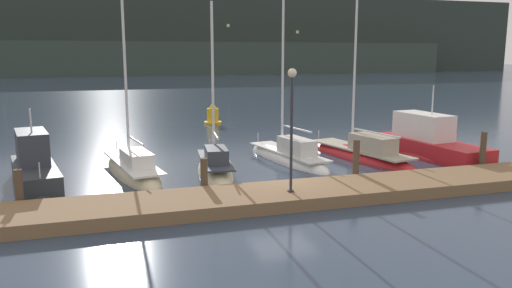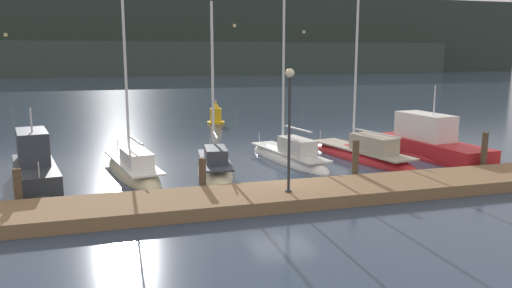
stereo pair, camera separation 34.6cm
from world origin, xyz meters
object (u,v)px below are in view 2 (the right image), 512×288
(sailboat_berth_2, at_px, (133,171))
(dock_lamppost, at_px, (289,111))
(sailboat_berth_3, at_px, (215,170))
(sailboat_berth_4, at_px, (289,158))
(motorboat_berth_1, at_px, (36,175))
(channel_buoy, at_px, (216,115))
(sailboat_berth_5, at_px, (362,155))
(motorboat_berth_6, at_px, (432,149))

(sailboat_berth_2, bearing_deg, dock_lamppost, -50.84)
(sailboat_berth_3, relative_size, sailboat_berth_4, 0.76)
(motorboat_berth_1, bearing_deg, sailboat_berth_3, -1.73)
(sailboat_berth_2, bearing_deg, channel_buoy, 65.19)
(sailboat_berth_5, xyz_separation_m, motorboat_berth_6, (3.75, -0.62, 0.27))
(motorboat_berth_6, bearing_deg, sailboat_berth_2, 177.81)
(dock_lamppost, bearing_deg, motorboat_berth_6, 29.63)
(sailboat_berth_5, bearing_deg, dock_lamppost, -135.09)
(motorboat_berth_1, height_order, sailboat_berth_3, sailboat_berth_3)
(sailboat_berth_4, bearing_deg, motorboat_berth_6, -8.99)
(sailboat_berth_5, distance_m, motorboat_berth_6, 3.81)
(sailboat_berth_2, height_order, channel_buoy, sailboat_berth_2)
(motorboat_berth_1, xyz_separation_m, sailboat_berth_5, (15.64, 0.86, -0.24))
(sailboat_berth_3, xyz_separation_m, sailboat_berth_4, (4.21, 1.67, 0.01))
(sailboat_berth_4, relative_size, motorboat_berth_6, 1.42)
(motorboat_berth_1, distance_m, channel_buoy, 19.56)
(motorboat_berth_6, bearing_deg, sailboat_berth_4, 171.01)
(sailboat_berth_2, xyz_separation_m, sailboat_berth_4, (7.79, 0.61, 0.03))
(sailboat_berth_2, distance_m, channel_buoy, 16.87)
(sailboat_berth_2, relative_size, sailboat_berth_4, 0.90)
(sailboat_berth_3, bearing_deg, channel_buoy, 77.95)
(sailboat_berth_5, distance_m, channel_buoy, 15.95)
(sailboat_berth_3, xyz_separation_m, motorboat_berth_6, (11.81, 0.46, 0.30))
(motorboat_berth_1, height_order, dock_lamppost, dock_lamppost)
(sailboat_berth_5, bearing_deg, sailboat_berth_2, -179.84)
(channel_buoy, bearing_deg, sailboat_berth_4, -87.20)
(sailboat_berth_4, height_order, motorboat_berth_6, sailboat_berth_4)
(sailboat_berth_2, bearing_deg, motorboat_berth_6, -2.19)
(motorboat_berth_1, relative_size, sailboat_berth_4, 0.57)
(sailboat_berth_4, bearing_deg, sailboat_berth_3, -158.40)
(dock_lamppost, bearing_deg, sailboat_berth_3, 106.88)
(motorboat_berth_1, relative_size, sailboat_berth_3, 0.74)
(sailboat_berth_3, bearing_deg, sailboat_berth_2, 163.61)
(dock_lamppost, bearing_deg, motorboat_berth_1, 148.85)
(sailboat_berth_4, relative_size, sailboat_berth_5, 0.89)
(sailboat_berth_4, relative_size, dock_lamppost, 2.45)
(motorboat_berth_1, xyz_separation_m, motorboat_berth_6, (19.39, 0.24, 0.03))
(motorboat_berth_1, xyz_separation_m, sailboat_berth_3, (7.58, -0.23, -0.27))
(sailboat_berth_2, xyz_separation_m, motorboat_berth_6, (15.39, -0.59, 0.33))
(sailboat_berth_4, bearing_deg, motorboat_berth_1, -173.05)
(sailboat_berth_3, height_order, sailboat_berth_4, sailboat_berth_4)
(sailboat_berth_4, distance_m, motorboat_berth_6, 7.70)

